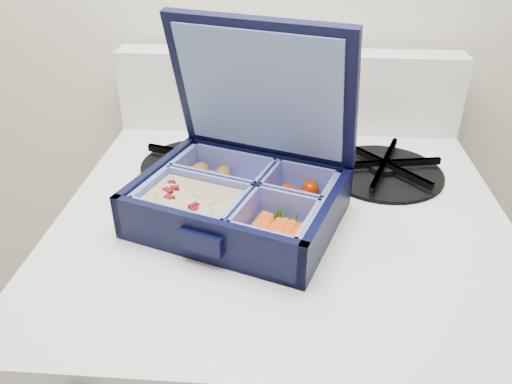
# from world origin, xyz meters

# --- Properties ---
(bento_box) EXTENTS (0.28, 0.25, 0.06)m
(bento_box) POSITION_xyz_m (-0.59, 1.66, 0.88)
(bento_box) COLOR black
(bento_box) RESTS_ON stove
(burner_grate) EXTENTS (0.20, 0.20, 0.02)m
(burner_grate) POSITION_xyz_m (-0.39, 1.79, 0.86)
(burner_grate) COLOR black
(burner_grate) RESTS_ON stove
(burner_grate_rear) EXTENTS (0.22, 0.22, 0.02)m
(burner_grate_rear) POSITION_xyz_m (-0.66, 1.79, 0.86)
(burner_grate_rear) COLOR black
(burner_grate_rear) RESTS_ON stove
(fork) EXTENTS (0.11, 0.19, 0.01)m
(fork) POSITION_xyz_m (-0.52, 1.80, 0.85)
(fork) COLOR silver
(fork) RESTS_ON stove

